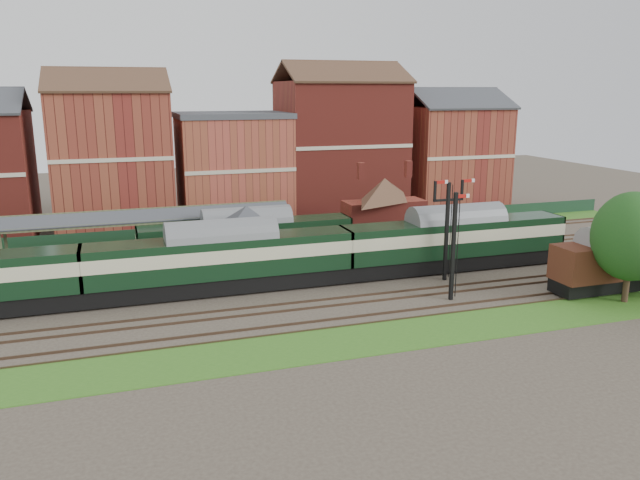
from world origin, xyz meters
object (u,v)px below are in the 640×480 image
object	(u,v)px
dmu_train	(222,258)
signal_box	(247,240)
semaphore_bracket	(447,224)
goods_van_a	(596,264)
platform_railcar	(247,239)

from	to	relation	value
dmu_train	signal_box	bearing A→B (deg)	50.91
semaphore_bracket	goods_van_a	size ratio (longest dim) A/B	1.24
platform_railcar	signal_box	bearing A→B (deg)	-100.94
dmu_train	platform_railcar	distance (m)	7.28
signal_box	dmu_train	size ratio (longest dim) A/B	0.10
signal_box	dmu_train	bearing A→B (deg)	-129.09
semaphore_bracket	dmu_train	world-z (taller)	semaphore_bracket
goods_van_a	platform_railcar	bearing A→B (deg)	146.62
dmu_train	platform_railcar	bearing A→B (deg)	63.31
platform_railcar	dmu_train	bearing A→B (deg)	-116.69
semaphore_bracket	dmu_train	bearing A→B (deg)	171.95
platform_railcar	goods_van_a	size ratio (longest dim) A/B	2.81
signal_box	semaphore_bracket	bearing A→B (deg)	-20.92
dmu_train	goods_van_a	distance (m)	28.27
goods_van_a	semaphore_bracket	bearing A→B (deg)	144.51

